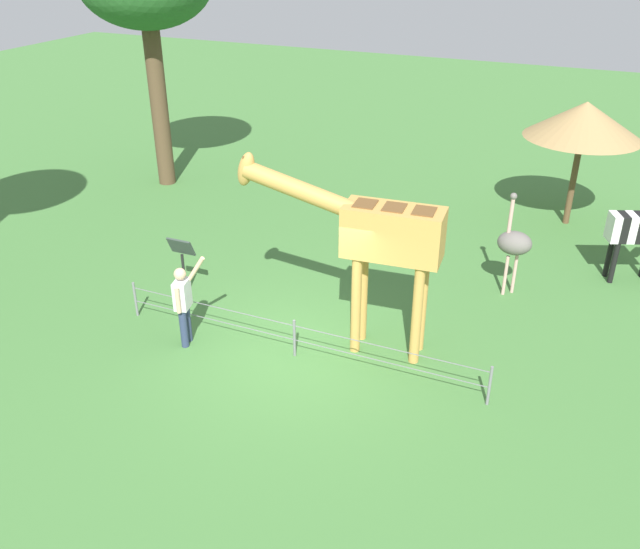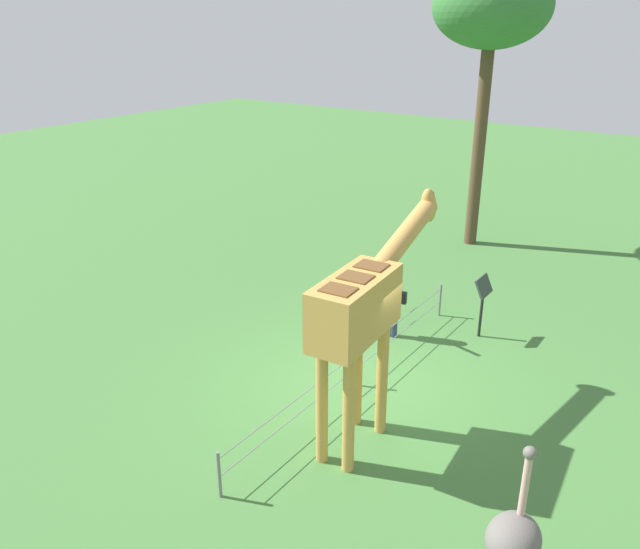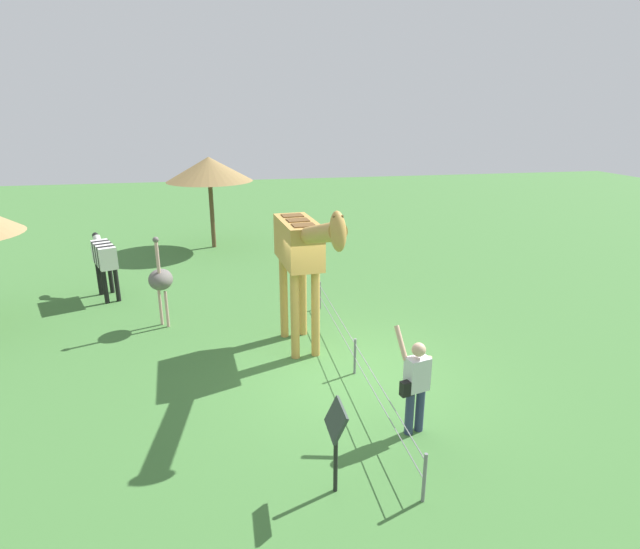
{
  "view_description": "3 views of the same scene",
  "coord_description": "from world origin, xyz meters",
  "px_view_note": "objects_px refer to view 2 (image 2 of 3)",
  "views": [
    {
      "loc": [
        -4.49,
        9.3,
        7.07
      ],
      "look_at": [
        -0.52,
        0.2,
        1.8
      ],
      "focal_mm": 37.79,
      "sensor_mm": 36.0,
      "label": 1
    },
    {
      "loc": [
        -8.44,
        -5.0,
        6.23
      ],
      "look_at": [
        -0.47,
        0.6,
        2.22
      ],
      "focal_mm": 35.74,
      "sensor_mm": 36.0,
      "label": 2
    },
    {
      "loc": [
        8.56,
        -2.25,
        4.96
      ],
      "look_at": [
        -0.18,
        -0.5,
        2.05
      ],
      "focal_mm": 28.22,
      "sensor_mm": 36.0,
      "label": 3
    }
  ],
  "objects_px": {
    "visitor": "(391,296)",
    "tree_northeast": "(492,11)",
    "info_sign": "(483,294)",
    "giraffe": "(364,306)",
    "ostrich": "(513,539)"
  },
  "relations": [
    {
      "from": "visitor",
      "to": "info_sign",
      "type": "xyz_separation_m",
      "value": [
        1.06,
        -1.53,
        0.05
      ]
    },
    {
      "from": "giraffe",
      "to": "tree_northeast",
      "type": "relative_size",
      "value": 0.5
    },
    {
      "from": "giraffe",
      "to": "info_sign",
      "type": "distance_m",
      "value": 4.45
    },
    {
      "from": "visitor",
      "to": "info_sign",
      "type": "relative_size",
      "value": 1.34
    },
    {
      "from": "ostrich",
      "to": "tree_northeast",
      "type": "xyz_separation_m",
      "value": [
        11.62,
        5.26,
        5.1
      ]
    },
    {
      "from": "ostrich",
      "to": "tree_northeast",
      "type": "relative_size",
      "value": 0.3
    },
    {
      "from": "info_sign",
      "to": "visitor",
      "type": "bearing_deg",
      "value": 124.55
    },
    {
      "from": "visitor",
      "to": "ostrich",
      "type": "xyz_separation_m",
      "value": [
        -5.18,
        -4.33,
        0.27
      ]
    },
    {
      "from": "giraffe",
      "to": "info_sign",
      "type": "relative_size",
      "value": 2.85
    },
    {
      "from": "visitor",
      "to": "tree_northeast",
      "type": "relative_size",
      "value": 0.24
    },
    {
      "from": "visitor",
      "to": "info_sign",
      "type": "height_order",
      "value": "visitor"
    },
    {
      "from": "tree_northeast",
      "to": "info_sign",
      "type": "relative_size",
      "value": 5.66
    },
    {
      "from": "giraffe",
      "to": "info_sign",
      "type": "xyz_separation_m",
      "value": [
        4.25,
        -0.26,
        -1.3
      ]
    },
    {
      "from": "ostrich",
      "to": "tree_northeast",
      "type": "bearing_deg",
      "value": 24.34
    },
    {
      "from": "giraffe",
      "to": "tree_northeast",
      "type": "height_order",
      "value": "tree_northeast"
    }
  ]
}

